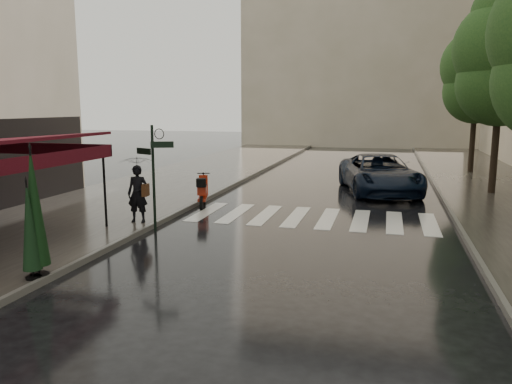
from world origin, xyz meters
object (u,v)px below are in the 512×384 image
at_px(parasol_front, 34,207).
at_px(parasol_back, 30,226).
at_px(pedestrian_with_umbrella, 137,168).
at_px(scooter, 202,192).
at_px(parked_car, 380,174).

xyz_separation_m(parasol_front, parasol_back, (0.00, -0.18, -0.37)).
bearing_deg(pedestrian_with_umbrella, parasol_back, -92.24).
height_order(parasol_front, parasol_back, parasol_front).
distance_m(scooter, parasol_front, 8.41).
xyz_separation_m(parked_car, parasol_back, (-6.66, -13.26, 0.42)).
distance_m(parasol_front, parasol_back, 0.41).
bearing_deg(parked_car, parasol_front, -131.13).
bearing_deg(parasol_back, pedestrian_with_umbrella, 93.82).
relative_size(scooter, parasol_front, 0.63).
bearing_deg(parasol_front, parked_car, 63.00).
distance_m(pedestrian_with_umbrella, parasol_front, 5.03).
xyz_separation_m(scooter, parasol_front, (-0.48, -8.33, 1.06)).
relative_size(parked_car, parasol_front, 2.13).
bearing_deg(scooter, parasol_back, -109.88).
bearing_deg(parked_car, pedestrian_with_umbrella, -145.13).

